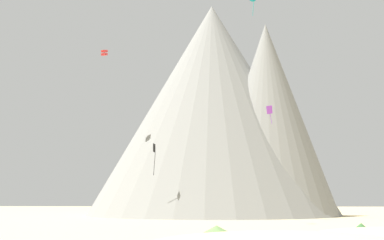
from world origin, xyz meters
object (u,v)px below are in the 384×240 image
(bush_mid_center, at_px, (361,228))
(kite_yellow_low, at_px, (269,172))
(bush_ridge_crest, at_px, (217,229))
(rock_massif, at_px, (222,109))
(kite_black_low, at_px, (154,152))
(kite_violet_mid, at_px, (270,111))
(kite_red_high, at_px, (104,53))
(kite_blue_low, at_px, (199,163))

(bush_mid_center, height_order, kite_yellow_low, kite_yellow_low)
(bush_ridge_crest, height_order, rock_massif, rock_massif)
(kite_black_low, bearing_deg, bush_ridge_crest, -92.04)
(bush_ridge_crest, distance_m, rock_massif, 61.31)
(kite_black_low, relative_size, kite_violet_mid, 1.66)
(rock_massif, height_order, kite_red_high, rock_massif)
(rock_massif, bearing_deg, kite_black_low, -115.04)
(rock_massif, relative_size, kite_violet_mid, 22.73)
(kite_red_high, bearing_deg, bush_mid_center, -27.86)
(kite_black_low, height_order, kite_yellow_low, kite_black_low)
(bush_ridge_crest, relative_size, kite_yellow_low, 0.66)
(bush_ridge_crest, distance_m, kite_red_high, 58.29)
(bush_mid_center, relative_size, kite_yellow_low, 0.56)
(kite_red_high, height_order, kite_violet_mid, kite_red_high)
(kite_yellow_low, relative_size, kite_blue_low, 1.75)
(kite_black_low, xyz_separation_m, kite_violet_mid, (20.05, 1.53, 7.28))
(rock_massif, bearing_deg, kite_yellow_low, -59.37)
(rock_massif, relative_size, kite_black_low, 13.66)
(bush_mid_center, height_order, kite_blue_low, kite_blue_low)
(bush_mid_center, relative_size, rock_massif, 0.03)
(bush_mid_center, height_order, bush_ridge_crest, bush_mid_center)
(kite_blue_low, bearing_deg, kite_violet_mid, 2.59)
(kite_violet_mid, bearing_deg, bush_ridge_crest, 110.83)
(kite_black_low, xyz_separation_m, kite_blue_low, (7.33, 5.38, -1.56))
(kite_blue_low, bearing_deg, kite_black_low, -124.34)
(kite_yellow_low, xyz_separation_m, kite_blue_low, (-12.85, -3.49, 1.47))
(bush_ridge_crest, distance_m, kite_blue_low, 39.69)
(kite_violet_mid, bearing_deg, kite_yellow_low, -56.70)
(kite_violet_mid, xyz_separation_m, kite_blue_low, (-12.72, 3.85, -8.84))
(kite_black_low, bearing_deg, kite_violet_mid, -17.43)
(kite_yellow_low, bearing_deg, kite_blue_low, 51.65)
(rock_massif, height_order, kite_black_low, rock_massif)
(kite_violet_mid, bearing_deg, kite_blue_low, 17.47)
(bush_ridge_crest, bearing_deg, bush_mid_center, 5.23)
(kite_red_high, bearing_deg, kite_yellow_low, 17.47)
(kite_black_low, height_order, kite_blue_low, kite_black_low)
(bush_mid_center, relative_size, kite_black_low, 0.43)
(kite_red_high, bearing_deg, rock_massif, 50.78)
(kite_violet_mid, bearing_deg, kite_red_high, 19.93)
(bush_mid_center, bearing_deg, kite_yellow_low, 99.36)
(kite_red_high, distance_m, kite_violet_mid, 35.66)
(bush_ridge_crest, bearing_deg, kite_yellow_low, 78.67)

